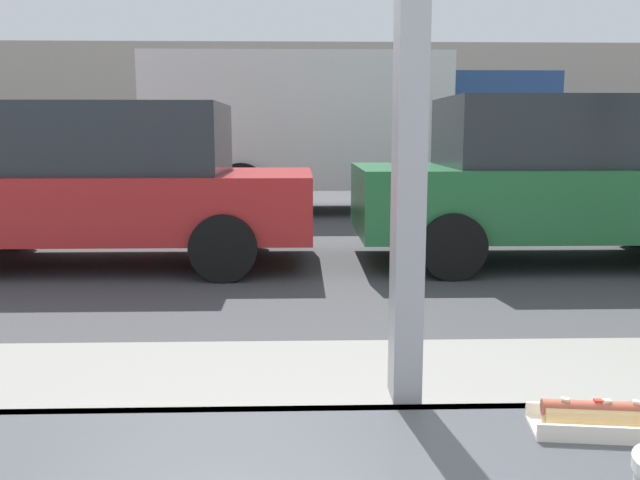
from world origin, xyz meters
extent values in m
plane|color=#424244|center=(0.00, 8.00, 0.00)|extent=(60.00, 60.00, 0.00)
cube|color=gray|center=(0.00, 1.60, 0.05)|extent=(16.00, 2.80, 0.11)
cube|color=#2A2C30|center=(0.00, 0.03, 0.93)|extent=(2.21, 0.02, 0.02)
cube|color=#9E9EA3|center=(0.00, 0.08, 1.61)|extent=(0.05, 0.08, 1.35)
cube|color=#A89E8E|center=(0.00, 20.17, 2.00)|extent=(28.00, 1.20, 4.00)
cube|color=silver|center=(0.31, -0.08, 0.94)|extent=(0.26, 0.12, 0.01)
cube|color=silver|center=(0.30, -0.12, 0.95)|extent=(0.25, 0.04, 0.03)
cube|color=silver|center=(0.31, -0.04, 0.95)|extent=(0.25, 0.04, 0.03)
cylinder|color=tan|center=(0.31, -0.08, 0.96)|extent=(0.22, 0.07, 0.04)
cylinder|color=#9E4733|center=(0.31, -0.08, 0.97)|extent=(0.22, 0.05, 0.03)
cube|color=red|center=(0.28, -0.08, 0.99)|extent=(0.01, 0.01, 0.01)
cube|color=beige|center=(0.34, -0.08, 0.99)|extent=(0.01, 0.01, 0.01)
cube|color=beige|center=(0.23, -0.07, 0.99)|extent=(0.01, 0.01, 0.01)
cube|color=beige|center=(0.30, -0.08, 0.99)|extent=(0.01, 0.01, 0.01)
cube|color=red|center=(-2.28, 6.10, 0.65)|extent=(4.43, 1.83, 0.65)
cube|color=#282D33|center=(-2.13, 6.10, 1.33)|extent=(2.30, 1.61, 0.71)
cylinder|color=black|center=(-0.91, 7.01, 0.32)|extent=(0.64, 0.18, 0.64)
cylinder|color=black|center=(-0.91, 5.18, 0.32)|extent=(0.64, 0.18, 0.64)
cylinder|color=black|center=(-3.66, 7.01, 0.32)|extent=(0.64, 0.18, 0.64)
cube|color=#236B38|center=(2.62, 6.10, 0.68)|extent=(4.40, 1.79, 0.71)
cube|color=#282D33|center=(2.50, 6.10, 1.39)|extent=(2.29, 1.58, 0.73)
cylinder|color=black|center=(1.26, 7.00, 0.32)|extent=(0.64, 0.18, 0.64)
cylinder|color=black|center=(1.26, 5.20, 0.32)|extent=(0.64, 0.18, 0.64)
cube|color=silver|center=(-0.23, 10.86, 1.55)|extent=(5.00, 2.20, 2.21)
cube|color=navy|center=(3.07, 10.86, 1.40)|extent=(1.90, 2.10, 1.90)
cylinder|color=black|center=(3.07, 11.91, 0.45)|extent=(0.90, 0.24, 0.90)
cylinder|color=black|center=(3.07, 9.81, 0.45)|extent=(0.90, 0.24, 0.90)
cylinder|color=black|center=(-1.13, 11.96, 0.45)|extent=(0.90, 0.24, 0.90)
cylinder|color=black|center=(-1.13, 9.76, 0.45)|extent=(0.90, 0.24, 0.90)
camera|label=1|loc=(-0.19, -1.07, 1.41)|focal=37.96mm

